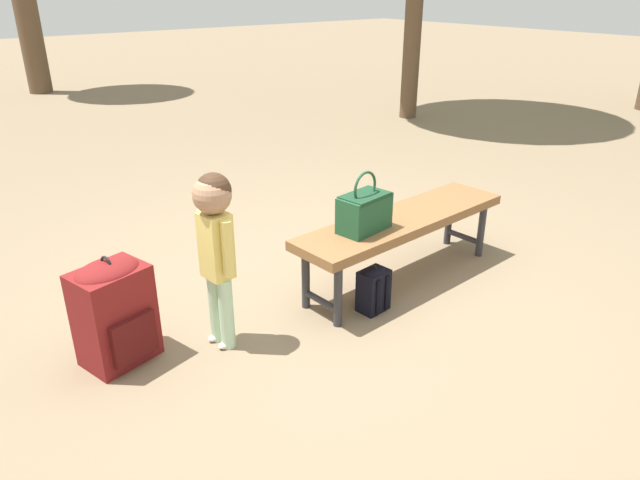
{
  "coord_description": "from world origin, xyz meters",
  "views": [
    {
      "loc": [
        1.94,
        2.5,
        1.83
      ],
      "look_at": [
        0.03,
        0.1,
        0.45
      ],
      "focal_mm": 32.79,
      "sensor_mm": 36.0,
      "label": 1
    }
  ],
  "objects": [
    {
      "name": "backpack_small",
      "position": [
        -0.21,
        0.31,
        0.15
      ],
      "size": [
        0.19,
        0.17,
        0.3
      ],
      "color": "black",
      "rests_on": "ground"
    },
    {
      "name": "handbag",
      "position": [
        -0.27,
        0.14,
        0.58
      ],
      "size": [
        0.34,
        0.22,
        0.37
      ],
      "color": "#1E4C2D",
      "rests_on": "park_bench"
    },
    {
      "name": "park_bench",
      "position": [
        -0.62,
        0.13,
        0.39
      ],
      "size": [
        1.62,
        0.49,
        0.45
      ],
      "color": "brown",
      "rests_on": "ground"
    },
    {
      "name": "ground_plane",
      "position": [
        0.0,
        0.0,
        0.0
      ],
      "size": [
        40.0,
        40.0,
        0.0
      ],
      "primitive_type": "plane",
      "color": "#7F6B51",
      "rests_on": "ground"
    },
    {
      "name": "child_standing",
      "position": [
        0.67,
        0.06,
        0.65
      ],
      "size": [
        0.2,
        0.26,
        0.97
      ],
      "color": "#B2D8B2",
      "rests_on": "ground"
    },
    {
      "name": "backpack_large",
      "position": [
        1.17,
        -0.15,
        0.3
      ],
      "size": [
        0.4,
        0.36,
        0.6
      ],
      "color": "maroon",
      "rests_on": "ground"
    }
  ]
}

